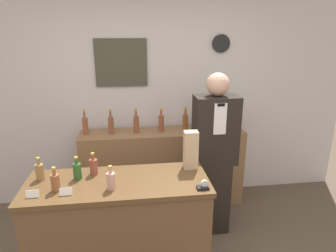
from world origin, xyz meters
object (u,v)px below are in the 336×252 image
at_px(shopkeeper, 214,157).
at_px(potted_plant, 228,113).
at_px(paper_bag, 191,150).
at_px(tape_dispenser, 203,186).

distance_m(shopkeeper, potted_plant, 0.71).
bearing_deg(paper_bag, potted_plant, 56.62).
relative_size(potted_plant, paper_bag, 1.13).
xyz_separation_m(shopkeeper, tape_dispenser, (-0.32, -0.82, 0.13)).
relative_size(shopkeeper, potted_plant, 4.61).
distance_m(paper_bag, tape_dispenser, 0.40).
relative_size(shopkeeper, tape_dispenser, 19.26).
bearing_deg(tape_dispenser, paper_bag, 93.71).
bearing_deg(shopkeeper, potted_plant, 60.65).
relative_size(shopkeeper, paper_bag, 5.18).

